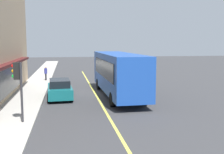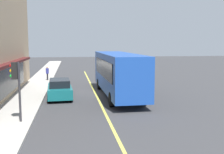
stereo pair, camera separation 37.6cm
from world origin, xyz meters
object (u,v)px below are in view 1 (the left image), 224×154
object	(u,v)px
traffic_light	(18,78)
car_teal	(60,89)
pedestrian_near_storefront	(46,72)
bus	(118,72)

from	to	relation	value
traffic_light	car_teal	bearing A→B (deg)	-16.53
traffic_light	car_teal	distance (m)	7.20
traffic_light	car_teal	world-z (taller)	traffic_light
pedestrian_near_storefront	bus	bearing A→B (deg)	-146.41
traffic_light	pedestrian_near_storefront	distance (m)	16.53
bus	pedestrian_near_storefront	xyz separation A→B (m)	(9.67, 6.42, -0.92)
traffic_light	bus	bearing A→B (deg)	-44.45
bus	traffic_light	bearing A→B (deg)	135.55
bus	traffic_light	xyz separation A→B (m)	(-6.80, 6.67, 0.55)
car_teal	pedestrian_near_storefront	world-z (taller)	pedestrian_near_storefront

